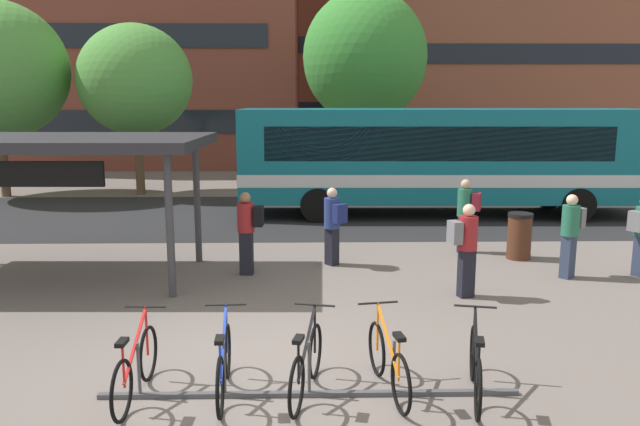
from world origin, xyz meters
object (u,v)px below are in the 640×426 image
object	(u,v)px
city_bus	(444,157)
commuter_black_pack_5	(248,227)
parked_bicycle_blue_1	(224,366)
parked_bicycle_black_2	(306,366)
transit_shelter	(29,146)
commuter_maroon_pack_1	(466,211)
commuter_grey_pack_0	(466,244)
street_tree_1	(135,80)
commuter_navy_pack_3	(333,221)
street_tree_2	(365,57)
trash_bin	(519,236)
parked_bicycle_red_0	(136,368)
parked_bicycle_black_4	(475,368)
commuter_grey_pack_4	(571,230)
parked_bicycle_orange_3	(388,363)

from	to	relation	value
city_bus	commuter_black_pack_5	bearing A→B (deg)	-128.46
city_bus	parked_bicycle_blue_1	distance (m)	12.75
parked_bicycle_black_2	transit_shelter	size ratio (longest dim) A/B	0.25
parked_bicycle_blue_1	commuter_maroon_pack_1	world-z (taller)	commuter_maroon_pack_1
commuter_grey_pack_0	street_tree_1	xyz separation A→B (m)	(-8.99, 12.19, 3.16)
commuter_navy_pack_3	street_tree_2	size ratio (longest dim) A/B	0.22
trash_bin	street_tree_1	distance (m)	14.90
parked_bicycle_red_0	transit_shelter	distance (m)	6.49
parked_bicycle_red_0	parked_bicycle_blue_1	bearing A→B (deg)	-84.75
parked_bicycle_black_4	street_tree_2	size ratio (longest dim) A/B	0.22
commuter_maroon_pack_1	parked_bicycle_red_0	bearing A→B (deg)	73.79
parked_bicycle_blue_1	transit_shelter	size ratio (longest dim) A/B	0.26
street_tree_2	commuter_black_pack_5	bearing A→B (deg)	-104.71
commuter_grey_pack_4	commuter_black_pack_5	size ratio (longest dim) A/B	1.00
commuter_navy_pack_3	commuter_grey_pack_4	size ratio (longest dim) A/B	0.99
parked_bicycle_red_0	parked_bicycle_blue_1	distance (m)	1.04
parked_bicycle_black_2	commuter_grey_pack_0	distance (m)	4.70
commuter_maroon_pack_1	street_tree_2	size ratio (longest dim) A/B	0.22
city_bus	commuter_navy_pack_3	bearing A→B (deg)	-120.68
commuter_grey_pack_4	parked_bicycle_blue_1	bearing A→B (deg)	-1.05
city_bus	commuter_navy_pack_3	world-z (taller)	city_bus
commuter_grey_pack_0	trash_bin	distance (m)	3.30
parked_bicycle_black_4	street_tree_1	size ratio (longest dim) A/B	0.28
commuter_navy_pack_3	commuter_black_pack_5	size ratio (longest dim) A/B	0.99
parked_bicycle_blue_1	commuter_black_pack_5	distance (m)	5.26
parked_bicycle_red_0	commuter_navy_pack_3	distance (m)	6.52
city_bus	street_tree_1	xyz separation A→B (m)	(-10.27, 4.28, 2.36)
commuter_navy_pack_3	commuter_grey_pack_4	xyz separation A→B (m)	(4.66, -1.03, 0.01)
transit_shelter	commuter_navy_pack_3	world-z (taller)	transit_shelter
parked_bicycle_orange_3	commuter_grey_pack_0	xyz separation A→B (m)	(1.84, 3.65, 0.60)
street_tree_2	commuter_grey_pack_4	bearing A→B (deg)	-78.26
commuter_navy_pack_3	parked_bicycle_black_2	bearing A→B (deg)	137.85
commuter_black_pack_5	trash_bin	size ratio (longest dim) A/B	1.64
commuter_navy_pack_3	city_bus	bearing A→B (deg)	-68.75
commuter_maroon_pack_1	commuter_grey_pack_4	world-z (taller)	commuter_maroon_pack_1
parked_bicycle_black_4	transit_shelter	bearing A→B (deg)	66.51
city_bus	transit_shelter	bearing A→B (deg)	-144.00
commuter_maroon_pack_1	trash_bin	xyz separation A→B (m)	(1.06, -0.60, -0.46)
parked_bicycle_black_4	trash_bin	distance (m)	7.02
city_bus	street_tree_2	world-z (taller)	street_tree_2
parked_bicycle_blue_1	parked_bicycle_red_0	bearing A→B (deg)	90.32
city_bus	parked_bicycle_blue_1	world-z (taller)	city_bus
parked_bicycle_orange_3	commuter_grey_pack_4	distance (m)	6.44
parked_bicycle_black_2	parked_bicycle_black_4	distance (m)	2.02
commuter_grey_pack_0	commuter_maroon_pack_1	xyz separation A→B (m)	(0.83, 3.26, 0.00)
street_tree_2	commuter_maroon_pack_1	bearing A→B (deg)	-83.59
parked_bicycle_black_4	transit_shelter	size ratio (longest dim) A/B	0.25
parked_bicycle_black_2	street_tree_2	bearing A→B (deg)	5.33
transit_shelter	parked_bicycle_red_0	bearing A→B (deg)	-55.88
parked_bicycle_red_0	commuter_grey_pack_4	world-z (taller)	commuter_grey_pack_4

